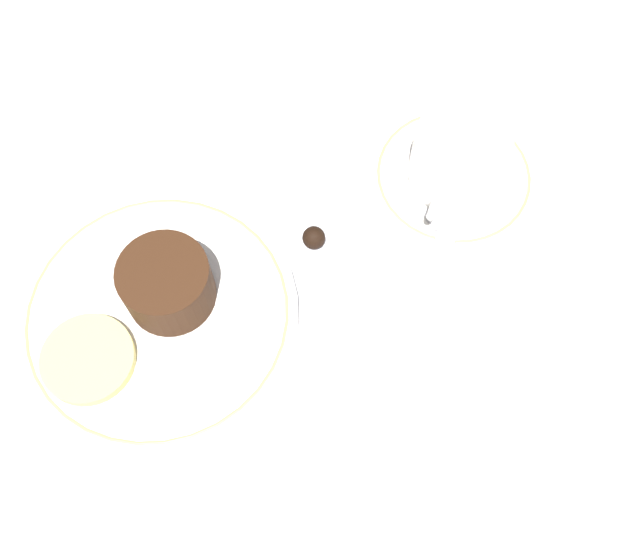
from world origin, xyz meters
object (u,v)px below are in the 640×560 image
object	(u,v)px
dessert_cake	(168,282)
fork	(267,189)
dinner_plate	(159,316)
coffee_cup	(458,158)
wine_glass	(339,385)

from	to	relation	value
dessert_cake	fork	bearing A→B (deg)	171.52
dinner_plate	coffee_cup	size ratio (longest dim) A/B	2.15
fork	coffee_cup	bearing A→B (deg)	118.67
coffee_cup	wine_glass	world-z (taller)	wine_glass
dinner_plate	wine_glass	xyz separation A→B (m)	(0.01, 0.17, 0.07)
dinner_plate	wine_glass	bearing A→B (deg)	87.44
coffee_cup	wine_glass	bearing A→B (deg)	-0.68
dinner_plate	wine_glass	world-z (taller)	wine_glass
wine_glass	dessert_cake	distance (m)	0.18
wine_glass	fork	distance (m)	0.23
wine_glass	dinner_plate	bearing A→B (deg)	-92.56
fork	dessert_cake	xyz separation A→B (m)	(0.13, -0.02, 0.04)
coffee_cup	wine_glass	xyz separation A→B (m)	(0.25, -0.00, 0.04)
coffee_cup	fork	world-z (taller)	coffee_cup
coffee_cup	dessert_cake	bearing A→B (deg)	-38.50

